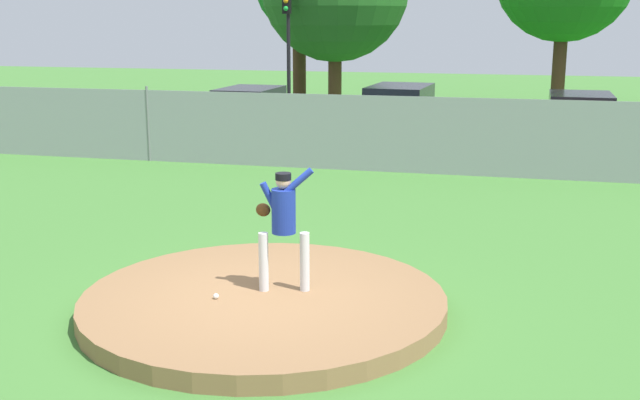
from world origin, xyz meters
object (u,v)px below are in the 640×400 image
(pitcher_youth, at_px, (283,219))
(baseball, at_px, (216,296))
(parked_car_red, at_px, (579,123))
(parked_car_champagne, at_px, (250,116))
(parked_car_teal, at_px, (399,115))
(traffic_light_near, at_px, (288,32))

(pitcher_youth, height_order, baseball, pitcher_youth)
(parked_car_red, bearing_deg, pitcher_youth, -108.33)
(parked_car_red, height_order, parked_car_champagne, same)
(pitcher_youth, relative_size, parked_car_teal, 0.35)
(pitcher_youth, height_order, parked_car_champagne, pitcher_youth)
(parked_car_champagne, xyz_separation_m, parked_car_teal, (4.63, 0.80, 0.06))
(pitcher_youth, distance_m, parked_car_champagne, 14.77)
(parked_car_teal, relative_size, traffic_light_near, 1.01)
(baseball, distance_m, traffic_light_near, 19.49)
(parked_car_red, height_order, traffic_light_near, traffic_light_near)
(pitcher_youth, distance_m, parked_car_red, 15.13)
(pitcher_youth, relative_size, parked_car_champagne, 0.39)
(pitcher_youth, bearing_deg, parked_car_teal, 92.24)
(parked_car_red, bearing_deg, traffic_light_near, 158.92)
(parked_car_red, bearing_deg, parked_car_teal, 177.20)
(parked_car_teal, bearing_deg, parked_car_red, -2.80)
(parked_car_teal, bearing_deg, pitcher_youth, -87.76)
(pitcher_youth, xyz_separation_m, baseball, (-0.77, -0.53, -0.96))
(baseball, bearing_deg, pitcher_youth, 34.81)
(parked_car_champagne, height_order, traffic_light_near, traffic_light_near)
(baseball, xyz_separation_m, parked_car_champagne, (-4.43, 14.35, 0.51))
(baseball, bearing_deg, parked_car_red, 69.65)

